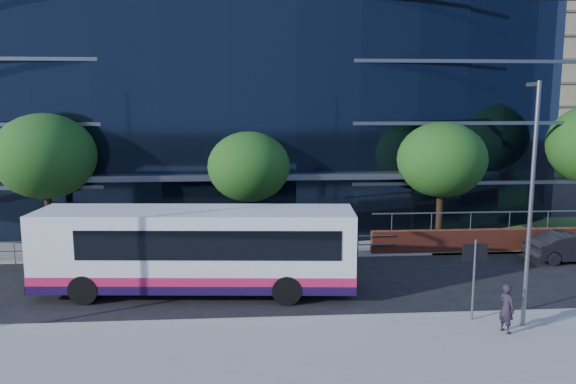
{
  "coord_description": "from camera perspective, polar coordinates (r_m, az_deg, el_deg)",
  "views": [
    {
      "loc": [
        -3.11,
        -19.31,
        7.48
      ],
      "look_at": [
        -1.09,
        8.0,
        3.1
      ],
      "focal_mm": 35.0,
      "sensor_mm": 36.0,
      "label": 1
    }
  ],
  "objects": [
    {
      "name": "street_sign",
      "position": [
        20.01,
        18.42,
        -6.84
      ],
      "size": [
        0.85,
        0.09,
        2.8
      ],
      "color": "slate",
      "rests_on": "pavement_near"
    },
    {
      "name": "pedestrian",
      "position": [
        19.66,
        21.32,
        -10.93
      ],
      "size": [
        0.56,
        0.68,
        1.62
      ],
      "primitive_type": "imported",
      "rotation": [
        0.0,
        0.0,
        1.91
      ],
      "color": "black",
      "rests_on": "pavement_near"
    },
    {
      "name": "guard_railings",
      "position": [
        27.58,
        -14.38,
        -5.18
      ],
      "size": [
        24.0,
        0.05,
        1.1
      ],
      "color": "slate",
      "rests_on": "ground"
    },
    {
      "name": "apartment_block",
      "position": [
        84.27,
        20.79,
        10.98
      ],
      "size": [
        60.0,
        42.0,
        30.0
      ],
      "color": "#2D511E",
      "rests_on": "ground"
    },
    {
      "name": "streetlight_east",
      "position": [
        19.64,
        23.45,
        -0.57
      ],
      "size": [
        0.15,
        0.77,
        8.0
      ],
      "color": "slate",
      "rests_on": "pavement_near"
    },
    {
      "name": "far_forecourt",
      "position": [
        31.34,
        -9.44,
        -4.75
      ],
      "size": [
        50.0,
        8.0,
        0.1
      ],
      "primitive_type": "cube",
      "color": "gray",
      "rests_on": "ground"
    },
    {
      "name": "glass_office",
      "position": [
        40.18,
        -5.59,
        9.78
      ],
      "size": [
        44.0,
        23.1,
        16.0
      ],
      "color": "black",
      "rests_on": "ground"
    },
    {
      "name": "tree_far_c",
      "position": [
        30.21,
        15.36,
        3.17
      ],
      "size": [
        4.62,
        4.62,
        6.51
      ],
      "color": "black",
      "rests_on": "ground"
    },
    {
      "name": "kerb",
      "position": [
        19.99,
        5.14,
        -12.68
      ],
      "size": [
        80.0,
        0.25,
        0.16
      ],
      "primitive_type": "cube",
      "color": "gray",
      "rests_on": "ground"
    },
    {
      "name": "yellow_line_inner",
      "position": [
        20.34,
        4.97,
        -12.51
      ],
      "size": [
        80.0,
        0.08,
        0.01
      ],
      "primitive_type": "cube",
      "color": "gold",
      "rests_on": "ground"
    },
    {
      "name": "tree_dist_e",
      "position": [
        65.28,
        20.42,
        5.93
      ],
      "size": [
        4.62,
        4.62,
        6.51
      ],
      "color": "black",
      "rests_on": "ground"
    },
    {
      "name": "yellow_line_outer",
      "position": [
        20.2,
        5.04,
        -12.66
      ],
      "size": [
        80.0,
        0.08,
        0.01
      ],
      "primitive_type": "cube",
      "color": "gold",
      "rests_on": "ground"
    },
    {
      "name": "city_bus",
      "position": [
        22.39,
        -9.04,
        -5.78
      ],
      "size": [
        12.57,
        3.83,
        3.35
      ],
      "rotation": [
        0.0,
        0.0,
        -0.08
      ],
      "color": "silver",
      "rests_on": "ground"
    },
    {
      "name": "tree_far_b",
      "position": [
        29.0,
        -4.0,
        2.59
      ],
      "size": [
        4.29,
        4.29,
        6.05
      ],
      "color": "black",
      "rests_on": "ground"
    },
    {
      "name": "ground",
      "position": [
        20.94,
        4.68,
        -11.87
      ],
      "size": [
        200.0,
        200.0,
        0.0
      ],
      "primitive_type": "plane",
      "color": "black",
      "rests_on": "ground"
    },
    {
      "name": "parked_car",
      "position": [
        29.97,
        26.83,
        -5.0
      ],
      "size": [
        4.32,
        1.76,
        1.39
      ],
      "primitive_type": "imported",
      "rotation": [
        0.0,
        0.0,
        1.64
      ],
      "color": "black",
      "rests_on": "ground"
    },
    {
      "name": "pavement_near",
      "position": [
        16.41,
        7.51,
        -17.82
      ],
      "size": [
        80.0,
        8.0,
        0.15
      ],
      "primitive_type": "cube",
      "color": "gray",
      "rests_on": "ground"
    },
    {
      "name": "tree_far_a",
      "position": [
        30.11,
        -23.44,
        3.35
      ],
      "size": [
        4.95,
        4.95,
        6.98
      ],
      "color": "black",
      "rests_on": "ground"
    }
  ]
}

